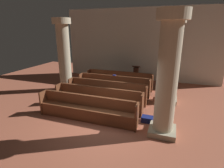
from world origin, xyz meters
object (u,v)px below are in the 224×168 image
object	(u,v)px
pew_row_0	(119,79)
kneeler_box_navy	(147,119)
pew_row_3	(98,98)
pew_row_2	(106,90)
lectern	(136,75)
pew_row_1	(113,84)
pew_row_4	(86,108)
hymn_book	(114,75)
pillar_aisle_rear	(168,75)
pillar_far_side	(64,54)
pillar_aisle_side	(171,60)

from	to	relation	value
pew_row_0	kneeler_box_navy	bearing A→B (deg)	-58.16
pew_row_3	pew_row_2	bearing A→B (deg)	90.00
lectern	kneeler_box_navy	size ratio (longest dim) A/B	2.71
pew_row_1	kneeler_box_navy	bearing A→B (deg)	-48.70
pew_row_3	pew_row_4	bearing A→B (deg)	-90.00
pew_row_0	hymn_book	xyz separation A→B (m)	(-0.01, -0.82, 0.43)
pillar_aisle_rear	pew_row_0	bearing A→B (deg)	124.01
pew_row_0	hymn_book	bearing A→B (deg)	-91.01
pillar_aisle_rear	kneeler_box_navy	bearing A→B (deg)	135.01
pew_row_0	kneeler_box_navy	xyz separation A→B (m)	(2.14, -3.45, -0.39)
pew_row_2	pillar_aisle_rear	size ratio (longest dim) A/B	1.01
pillar_far_side	hymn_book	size ratio (longest dim) A/B	20.29
pew_row_2	pew_row_0	bearing A→B (deg)	90.00
pillar_aisle_side	lectern	world-z (taller)	pillar_aisle_side
pillar_aisle_side	lectern	distance (m)	3.54
lectern	pew_row_1	bearing A→B (deg)	-106.70
pew_row_3	kneeler_box_navy	size ratio (longest dim) A/B	9.49
pew_row_2	pew_row_4	world-z (taller)	same
pew_row_2	pew_row_3	world-z (taller)	same
pew_row_1	pew_row_2	world-z (taller)	same
pew_row_4	hymn_book	bearing A→B (deg)	90.26
pew_row_0	pew_row_4	distance (m)	4.05
pew_row_0	pew_row_4	world-z (taller)	same
pew_row_1	pew_row_2	xyz separation A→B (m)	(0.00, -1.01, 0.00)
pew_row_0	pillar_aisle_side	bearing A→B (deg)	-23.74
pillar_aisle_rear	pillar_far_side	bearing A→B (deg)	153.15
pew_row_3	pillar_aisle_side	size ratio (longest dim) A/B	1.01
pillar_aisle_rear	lectern	xyz separation A→B (m)	(-2.02, 5.32, -1.50)
pew_row_2	hymn_book	bearing A→B (deg)	90.69
pew_row_0	pew_row_3	world-z (taller)	same
pew_row_1	pillar_aisle_side	bearing A→B (deg)	-3.84
pew_row_2	kneeler_box_navy	distance (m)	2.60
pew_row_2	hymn_book	world-z (taller)	hymn_book
pew_row_0	pew_row_2	bearing A→B (deg)	-90.00
pillar_aisle_rear	lectern	world-z (taller)	pillar_aisle_rear
pew_row_1	pew_row_4	xyz separation A→B (m)	(0.00, -3.03, 0.00)
pew_row_0	lectern	size ratio (longest dim) A/B	3.51
pillar_aisle_rear	kneeler_box_navy	xyz separation A→B (m)	(-0.57, 0.57, -1.85)
pew_row_4	pew_row_0	bearing A→B (deg)	90.00
pew_row_0	pew_row_2	size ratio (longest dim) A/B	1.00
pew_row_4	kneeler_box_navy	size ratio (longest dim) A/B	9.49
pew_row_0	lectern	distance (m)	1.47
pillar_aisle_side	hymn_book	distance (m)	2.94
pew_row_3	pillar_aisle_rear	world-z (taller)	pillar_aisle_rear
hymn_book	pew_row_1	bearing A→B (deg)	-85.67
pew_row_3	pillar_aisle_side	distance (m)	3.59
pew_row_1	pillar_aisle_side	distance (m)	3.09
pew_row_2	pew_row_3	xyz separation A→B (m)	(0.00, -1.01, 0.00)
pew_row_2	pew_row_4	bearing A→B (deg)	-90.00
pew_row_4	kneeler_box_navy	bearing A→B (deg)	15.54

